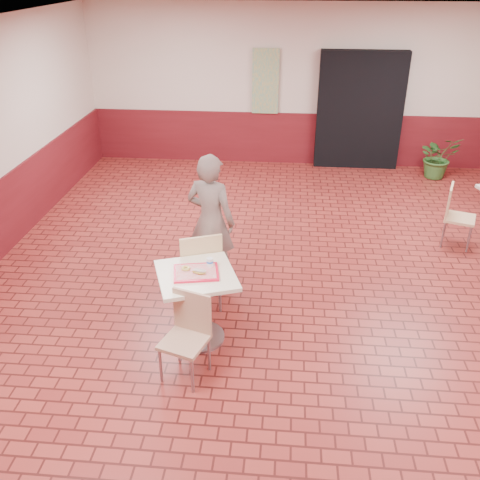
# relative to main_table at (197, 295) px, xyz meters

# --- Properties ---
(room_shell) EXTENTS (8.01, 10.01, 3.01)m
(room_shell) POSITION_rel_main_table_xyz_m (1.00, 0.82, 0.96)
(room_shell) COLOR maroon
(room_shell) RESTS_ON ground
(wainscot_band) EXTENTS (8.00, 10.00, 1.00)m
(wainscot_band) POSITION_rel_main_table_xyz_m (1.00, 0.82, -0.04)
(wainscot_band) COLOR #581016
(wainscot_band) RESTS_ON ground
(corridor_doorway) EXTENTS (1.60, 0.22, 2.20)m
(corridor_doorway) POSITION_rel_main_table_xyz_m (2.20, 5.70, 0.56)
(corridor_doorway) COLOR black
(corridor_doorway) RESTS_ON ground
(promo_poster) EXTENTS (0.50, 0.03, 1.20)m
(promo_poster) POSITION_rel_main_table_xyz_m (0.40, 5.76, 1.06)
(promo_poster) COLOR gray
(promo_poster) RESTS_ON wainscot_band
(main_table) EXTENTS (0.76, 0.76, 0.81)m
(main_table) POSITION_rel_main_table_xyz_m (0.00, 0.00, 0.00)
(main_table) COLOR beige
(main_table) RESTS_ON ground
(chair_main_front) EXTENTS (0.51, 0.51, 0.87)m
(chair_main_front) POSITION_rel_main_table_xyz_m (-0.01, -0.53, -0.06)
(chair_main_front) COLOR tan
(chair_main_front) RESTS_ON ground
(chair_main_back) EXTENTS (0.60, 0.60, 1.00)m
(chair_main_back) POSITION_rel_main_table_xyz_m (-0.06, 0.55, 0.02)
(chair_main_back) COLOR #DCBC84
(chair_main_back) RESTS_ON ground
(customer) EXTENTS (0.71, 0.58, 1.68)m
(customer) POSITION_rel_main_table_xyz_m (-0.01, 1.16, 0.30)
(customer) COLOR #726058
(customer) RESTS_ON ground
(serving_tray) EXTENTS (0.45, 0.35, 0.03)m
(serving_tray) POSITION_rel_main_table_xyz_m (-0.00, 0.00, 0.28)
(serving_tray) COLOR red
(serving_tray) RESTS_ON main_table
(ring_donut) EXTENTS (0.10, 0.10, 0.03)m
(ring_donut) POSITION_rel_main_table_xyz_m (-0.11, 0.02, 0.31)
(ring_donut) COLOR gold
(ring_donut) RESTS_ON serving_tray
(long_john_donut) EXTENTS (0.15, 0.10, 0.04)m
(long_john_donut) POSITION_rel_main_table_xyz_m (0.04, -0.04, 0.31)
(long_john_donut) COLOR gold
(long_john_donut) RESTS_ON serving_tray
(paper_cup) EXTENTS (0.07, 0.07, 0.09)m
(paper_cup) POSITION_rel_main_table_xyz_m (0.12, 0.12, 0.34)
(paper_cup) COLOR white
(paper_cup) RESTS_ON serving_tray
(chair_second_left) EXTENTS (0.51, 0.51, 0.87)m
(chair_second_left) POSITION_rel_main_table_xyz_m (3.25, 2.50, -0.06)
(chair_second_left) COLOR #D7B381
(chair_second_left) RESTS_ON ground
(potted_plant) EXTENTS (0.87, 0.81, 0.80)m
(potted_plant) POSITION_rel_main_table_xyz_m (3.66, 5.22, -0.15)
(potted_plant) COLOR #316227
(potted_plant) RESTS_ON ground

